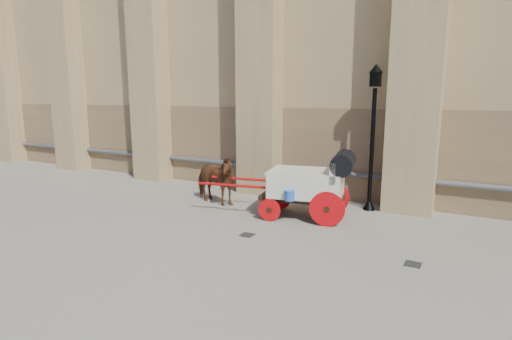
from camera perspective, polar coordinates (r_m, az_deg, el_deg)
The scene contains 6 objects.
ground at distance 10.82m, azimuth -3.85°, elevation -7.76°, with size 90.00×90.00×0.00m, color #6F695B.
horse at distance 12.73m, azimuth -6.09°, elevation -1.33°, with size 0.85×1.87×1.58m, color brown.
carriage at distance 11.22m, azimuth 7.93°, elevation -1.71°, with size 4.51×1.98×1.91m.
street_lamp at distance 12.22m, azimuth 16.33°, elevation 4.95°, with size 0.40×0.40×4.29m.
drain_grate_near at distance 10.00m, azimuth -1.26°, elevation -9.24°, with size 0.32×0.32×0.01m, color black.
drain_grate_far at distance 8.96m, azimuth 21.50°, elevation -12.40°, with size 0.32×0.32×0.01m, color black.
Camera 1 is at (5.55, -8.65, 3.38)m, focal length 28.00 mm.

